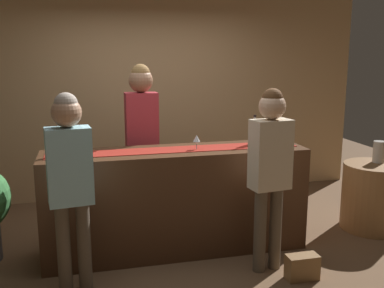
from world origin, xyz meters
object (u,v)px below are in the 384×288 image
wine_glass_mid_counter (197,139)px  customer_browsing (70,174)px  round_side_table (373,196)px  wine_bottle_clear (254,134)px  handbag (302,267)px  wine_bottle_green (72,142)px  wine_glass_near_customer (50,146)px  vase_on_side_table (379,152)px  bartender (142,128)px  customer_sipping (270,161)px

wine_glass_mid_counter → customer_browsing: 1.30m
customer_browsing → round_side_table: bearing=3.7°
wine_bottle_clear → handbag: (0.11, -0.91, -1.03)m
customer_browsing → wine_bottle_green: bearing=82.1°
wine_bottle_clear → round_side_table: 1.61m
wine_glass_near_customer → handbag: (2.08, -0.80, -1.02)m
handbag → wine_glass_near_customer: bearing=159.0°
wine_glass_near_customer → wine_glass_mid_counter: bearing=0.6°
wine_bottle_clear → handbag: bearing=-83.0°
vase_on_side_table → handbag: (-1.39, -0.94, -0.75)m
vase_on_side_table → handbag: vase_on_side_table is taller
wine_bottle_clear → round_side_table: size_ratio=0.41×
wine_bottle_green → vase_on_side_table: wine_bottle_green is taller
wine_bottle_clear → wine_bottle_green: bearing=179.8°
wine_bottle_green → bartender: size_ratio=0.17×
customer_sipping → bartender: bearing=121.3°
customer_browsing → handbag: 2.12m
wine_bottle_clear → customer_browsing: customer_browsing is taller
wine_bottle_green → vase_on_side_table: 3.30m
wine_bottle_green → round_side_table: (3.21, -0.05, -0.77)m
vase_on_side_table → handbag: 1.83m
wine_bottle_green → wine_bottle_clear: 1.79m
customer_sipping → vase_on_side_table: size_ratio=6.86×
wine_bottle_green → round_side_table: size_ratio=0.41×
wine_glass_near_customer → bartender: bearing=35.1°
handbag → customer_sipping: bearing=133.2°
customer_sipping → customer_browsing: size_ratio=1.00×
wine_bottle_clear → bartender: (-1.07, 0.52, 0.01)m
customer_sipping → round_side_table: size_ratio=2.23×
wine_glass_mid_counter → customer_browsing: bearing=-154.1°
wine_bottle_clear → round_side_table: bearing=-1.7°
wine_glass_near_customer → round_side_table: (3.39, 0.07, -0.76)m
wine_bottle_green → wine_bottle_clear: bearing=-0.2°
wine_glass_mid_counter → bartender: bearing=125.8°
customer_sipping → handbag: bearing=-54.4°
wine_bottle_green → customer_browsing: bearing=-90.7°
round_side_table → vase_on_side_table: vase_on_side_table is taller
wine_glass_mid_counter → bartender: size_ratio=0.08×
wine_bottle_clear → wine_glass_near_customer: (-1.97, -0.11, -0.01)m
wine_glass_mid_counter → bartender: bartender is taller
customer_sipping → customer_browsing: (-1.68, 0.00, -0.00)m
vase_on_side_table → wine_glass_mid_counter: bearing=-176.6°
round_side_table → customer_browsing: bearing=-169.1°
bartender → round_side_table: bearing=166.2°
wine_glass_mid_counter → vase_on_side_table: (2.13, 0.13, -0.27)m
customer_sipping → customer_browsing: bearing=172.3°
round_side_table → wine_bottle_green: bearing=179.2°
wine_glass_mid_counter → wine_bottle_green: bearing=174.9°
bartender → wine_glass_near_customer: bearing=34.0°
wine_bottle_clear → round_side_table: wine_bottle_clear is taller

